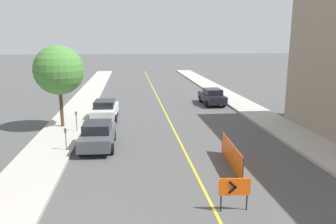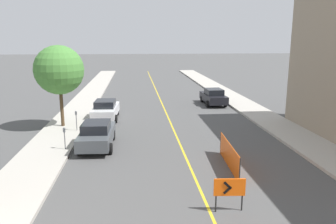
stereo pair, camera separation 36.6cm
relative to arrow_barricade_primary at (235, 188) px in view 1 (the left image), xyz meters
The scene contains 11 objects.
lane_stripe 19.80m from the arrow_barricade_primary, 92.07° to the left, with size 0.12×70.59×0.01m.
sidewalk_left 21.55m from the arrow_barricade_primary, 113.37° to the left, with size 2.85×70.59×0.17m.
sidewalk_right 21.02m from the arrow_barricade_primary, 70.21° to the left, with size 2.85×70.59×0.17m.
arrow_barricade_primary is the anchor object (origin of this frame).
safety_mesh_fence 4.49m from the arrow_barricade_primary, 73.80° to the left, with size 0.28×4.17×1.23m.
parked_car_curb_near 9.94m from the arrow_barricade_primary, 125.23° to the left, with size 1.98×4.37×1.59m.
parked_car_curb_mid 16.29m from the arrow_barricade_primary, 110.86° to the left, with size 2.03×4.39×1.59m.
parked_car_curb_far 20.70m from the arrow_barricade_primary, 77.99° to the left, with size 1.95×4.36×1.59m.
parking_meter_near_curb 10.55m from the arrow_barricade_primary, 135.10° to the left, with size 0.12×0.11×1.29m.
parking_meter_far_curb 13.64m from the arrow_barricade_primary, 123.21° to the left, with size 0.12×0.11×1.38m.
street_tree_left_near 15.80m from the arrow_barricade_primary, 124.19° to the left, with size 3.46×3.46×5.79m.
Camera 1 is at (-3.08, 4.61, 6.35)m, focal length 35.00 mm.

